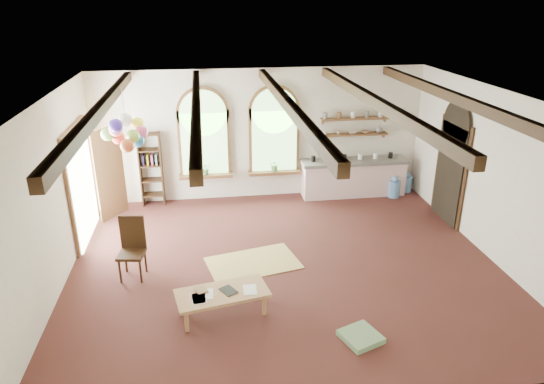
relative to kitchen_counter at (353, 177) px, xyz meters
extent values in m
plane|color=#4C221F|center=(-2.30, -3.20, -0.48)|extent=(8.00, 8.00, 0.00)
cube|color=brown|center=(-3.70, 0.24, 0.97)|extent=(1.24, 0.08, 1.64)
cylinder|color=brown|center=(-3.70, 0.24, 1.72)|extent=(1.24, 0.08, 1.24)
cube|color=#7EB76D|center=(-3.70, 0.20, 0.97)|extent=(1.10, 0.04, 1.50)
cube|color=brown|center=(-3.70, 0.15, 0.18)|extent=(1.30, 0.28, 0.08)
cube|color=brown|center=(-2.00, 0.24, 0.97)|extent=(1.24, 0.08, 1.64)
cylinder|color=brown|center=(-2.00, 0.24, 1.72)|extent=(1.24, 0.08, 1.24)
cube|color=#7EB76D|center=(-2.00, 0.20, 0.97)|extent=(1.10, 0.04, 1.50)
cube|color=brown|center=(-2.00, 0.15, 0.18)|extent=(1.30, 0.28, 0.08)
cube|color=brown|center=(-6.25, -1.40, 0.67)|extent=(0.10, 1.90, 2.50)
cube|color=black|center=(1.65, -1.70, 0.62)|extent=(0.10, 1.30, 2.40)
cube|color=beige|center=(0.00, 0.00, -0.05)|extent=(2.60, 0.55, 0.86)
cube|color=gray|center=(0.00, 0.00, 0.42)|extent=(2.68, 0.62, 0.08)
cube|color=brown|center=(0.00, 0.18, 1.07)|extent=(1.70, 0.24, 0.04)
cube|color=brown|center=(0.00, 0.18, 1.47)|extent=(1.70, 0.24, 0.04)
cylinder|color=black|center=(1.25, 0.25, 1.42)|extent=(0.32, 0.04, 0.32)
cube|color=#3A2712|center=(-5.25, 0.12, 0.42)|extent=(0.03, 0.32, 1.80)
cube|color=#3A2712|center=(-4.75, 0.12, 0.42)|extent=(0.03, 0.32, 1.80)
cube|color=#B77853|center=(-3.55, -4.57, -0.09)|extent=(1.55, 0.94, 0.05)
cube|color=#B77853|center=(-4.12, -4.93, -0.29)|extent=(0.06, 0.06, 0.37)
cube|color=#B77853|center=(-2.89, -4.69, -0.29)|extent=(0.06, 0.06, 0.37)
cube|color=#B77853|center=(-4.21, -4.46, -0.29)|extent=(0.06, 0.06, 0.37)
cube|color=#B77853|center=(-2.99, -4.22, -0.29)|extent=(0.06, 0.06, 0.37)
cube|color=#3A2712|center=(-5.10, -3.24, 0.00)|extent=(0.51, 0.51, 0.05)
cube|color=#3A2712|center=(-5.07, -3.04, 0.33)|extent=(0.45, 0.11, 0.67)
cube|color=#CEB967|center=(-2.90, -3.07, -0.47)|extent=(1.89, 1.40, 0.02)
cube|color=#709667|center=(-1.55, -5.50, -0.43)|extent=(0.68, 0.68, 0.09)
cylinder|color=#5381B2|center=(1.45, 0.00, -0.27)|extent=(0.28, 0.28, 0.42)
sphere|color=#5381B2|center=(1.45, 0.00, -0.01)|extent=(0.15, 0.15, 0.15)
cylinder|color=#5381B2|center=(1.00, -0.30, -0.26)|extent=(0.29, 0.29, 0.44)
sphere|color=#5381B2|center=(1.00, -0.30, 0.01)|extent=(0.15, 0.15, 0.15)
cylinder|color=white|center=(-5.17, -1.79, 2.30)|extent=(0.01, 0.01, 0.85)
sphere|color=#2A75B7|center=(-4.98, -1.83, 1.69)|extent=(0.26, 0.26, 0.26)
sphere|color=#E64C87|center=(-4.91, -1.67, 1.81)|extent=(0.26, 0.26, 0.26)
sphere|color=#F8FF35|center=(-4.99, -1.46, 1.93)|extent=(0.26, 0.26, 0.26)
sphere|color=white|center=(-5.20, -1.59, 2.05)|extent=(0.26, 0.26, 0.26)
sphere|color=red|center=(-5.37, -1.58, 1.69)|extent=(0.26, 0.26, 0.26)
sphere|color=#76C052|center=(-5.54, -1.72, 1.81)|extent=(0.26, 0.26, 0.26)
sphere|color=#DE6873|center=(-5.35, -1.87, 1.93)|extent=(0.26, 0.26, 0.26)
sphere|color=#5034DE|center=(-5.31, -2.04, 2.05)|extent=(0.26, 0.26, 0.26)
sphere|color=#D2602E|center=(-5.12, -2.16, 1.69)|extent=(0.26, 0.26, 0.26)
sphere|color=#97D44B|center=(-5.04, -1.93, 1.81)|extent=(0.26, 0.26, 0.26)
imported|color=olive|center=(-3.96, -4.51, -0.05)|extent=(0.25, 0.29, 0.02)
cube|color=black|center=(-3.45, -4.56, -0.06)|extent=(0.31, 0.34, 0.01)
imported|color=#598C4C|center=(-3.70, 0.12, 0.37)|extent=(0.27, 0.23, 0.30)
imported|color=#598C4C|center=(-2.00, 0.12, 0.37)|extent=(0.27, 0.23, 0.30)
imported|color=white|center=(-0.75, 0.18, 1.14)|extent=(0.12, 0.10, 0.10)
imported|color=beige|center=(-0.40, 0.18, 1.14)|extent=(0.10, 0.10, 0.09)
imported|color=beige|center=(-0.05, 0.18, 1.12)|extent=(0.22, 0.22, 0.05)
imported|color=#8C664C|center=(0.30, 0.18, 1.12)|extent=(0.20, 0.20, 0.06)
imported|color=slate|center=(0.65, 0.18, 1.19)|extent=(0.18, 0.18, 0.19)
camera|label=1|loc=(-3.70, -11.12, 4.30)|focal=32.00mm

